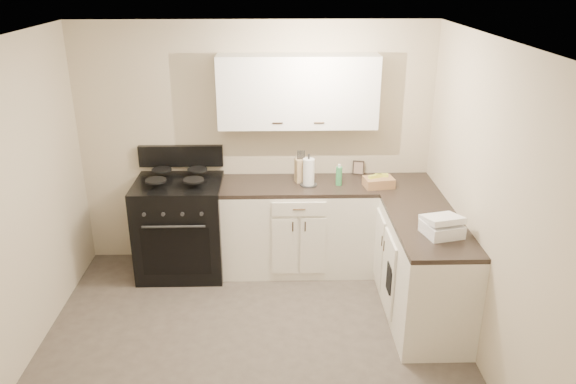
{
  "coord_description": "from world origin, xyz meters",
  "views": [
    {
      "loc": [
        0.2,
        -3.74,
        2.97
      ],
      "look_at": [
        0.31,
        0.85,
        1.11
      ],
      "focal_mm": 35.0,
      "sensor_mm": 36.0,
      "label": 1
    }
  ],
  "objects_px": {
    "stove": "(181,229)",
    "countertop_grill": "(442,229)",
    "wicker_basket": "(379,182)",
    "knife_block": "(301,170)",
    "paper_towel": "(309,172)"
  },
  "relations": [
    {
      "from": "stove",
      "to": "wicker_basket",
      "type": "distance_m",
      "value": 2.06
    },
    {
      "from": "wicker_basket",
      "to": "stove",
      "type": "bearing_deg",
      "value": 177.81
    },
    {
      "from": "knife_block",
      "to": "wicker_basket",
      "type": "bearing_deg",
      "value": -28.54
    },
    {
      "from": "wicker_basket",
      "to": "countertop_grill",
      "type": "bearing_deg",
      "value": -73.12
    },
    {
      "from": "paper_towel",
      "to": "wicker_basket",
      "type": "relative_size",
      "value": 0.97
    },
    {
      "from": "wicker_basket",
      "to": "countertop_grill",
      "type": "relative_size",
      "value": 1.0
    },
    {
      "from": "wicker_basket",
      "to": "knife_block",
      "type": "bearing_deg",
      "value": 168.12
    },
    {
      "from": "paper_towel",
      "to": "countertop_grill",
      "type": "relative_size",
      "value": 0.97
    },
    {
      "from": "knife_block",
      "to": "countertop_grill",
      "type": "bearing_deg",
      "value": -65.29
    },
    {
      "from": "stove",
      "to": "knife_block",
      "type": "xyz_separation_m",
      "value": [
        1.23,
        0.08,
        0.6
      ]
    },
    {
      "from": "stove",
      "to": "knife_block",
      "type": "bearing_deg",
      "value": 3.91
    },
    {
      "from": "knife_block",
      "to": "wicker_basket",
      "type": "distance_m",
      "value": 0.78
    },
    {
      "from": "paper_towel",
      "to": "countertop_grill",
      "type": "bearing_deg",
      "value": -48.18
    },
    {
      "from": "wicker_basket",
      "to": "paper_towel",
      "type": "bearing_deg",
      "value": 174.94
    },
    {
      "from": "stove",
      "to": "countertop_grill",
      "type": "bearing_deg",
      "value": -26.42
    }
  ]
}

